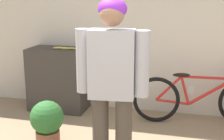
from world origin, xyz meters
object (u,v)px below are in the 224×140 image
person (112,78)px  banana (65,48)px  bicycle (199,99)px  potted_plant (47,122)px

person → banana: (-1.04, 1.47, -0.04)m
bicycle → banana: banana is taller
bicycle → potted_plant: size_ratio=3.18×
potted_plant → bicycle: bearing=33.7°
banana → potted_plant: banana is taller
bicycle → banana: bearing=170.8°
bicycle → banana: size_ratio=4.64×
person → potted_plant: (-0.83, 0.39, -0.66)m
bicycle → potted_plant: (-1.61, -1.08, -0.03)m
banana → potted_plant: 1.26m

